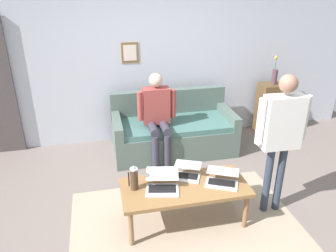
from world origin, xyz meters
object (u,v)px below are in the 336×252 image
(side_shelf, at_px, (270,109))
(person_standing, at_px, (281,129))
(person_seated, at_px, (157,113))
(couch, at_px, (173,131))
(flower_vase, at_px, (275,74))
(coffee_table, at_px, (185,189))
(french_press, at_px, (134,179))
(laptop_left, at_px, (162,184))
(laptop_right, at_px, (187,173))
(laptop_center, at_px, (222,179))

(side_shelf, xyz_separation_m, person_standing, (1.00, 1.94, 0.60))
(side_shelf, distance_m, person_seated, 2.12)
(couch, xyz_separation_m, side_shelf, (-1.76, -0.27, 0.13))
(flower_vase, relative_size, person_standing, 0.29)
(coffee_table, height_order, french_press, french_press)
(coffee_table, xyz_separation_m, laptop_left, (0.24, -0.01, 0.09))
(coffee_table, height_order, laptop_left, laptop_left)
(laptop_right, distance_m, person_standing, 1.11)
(laptop_left, distance_m, person_seated, 1.45)
(coffee_table, xyz_separation_m, flower_vase, (-2.02, -1.92, 0.62))
(coffee_table, xyz_separation_m, laptop_right, (-0.07, -0.18, 0.09))
(side_shelf, relative_size, person_standing, 0.54)
(laptop_right, height_order, person_standing, person_standing)
(laptop_left, bearing_deg, couch, -107.05)
(couch, relative_size, coffee_table, 1.35)
(coffee_table, distance_m, side_shelf, 2.79)
(couch, bearing_deg, laptop_right, 82.66)
(laptop_center, height_order, person_standing, person_standing)
(laptop_left, bearing_deg, person_standing, 178.45)
(laptop_center, relative_size, side_shelf, 0.50)
(french_press, relative_size, person_seated, 0.22)
(couch, xyz_separation_m, laptop_center, (-0.14, 1.68, 0.20))
(couch, xyz_separation_m, laptop_left, (0.50, 1.64, 0.20))
(couch, xyz_separation_m, french_press, (0.79, 1.59, 0.28))
(laptop_center, distance_m, person_seated, 1.53)
(french_press, distance_m, person_seated, 1.46)
(laptop_center, height_order, flower_vase, flower_vase)
(coffee_table, relative_size, french_press, 4.88)
(french_press, xyz_separation_m, person_seated, (-0.50, -1.37, 0.14))
(laptop_right, xyz_separation_m, flower_vase, (-1.95, -1.74, 0.53))
(laptop_left, height_order, side_shelf, side_shelf)
(side_shelf, relative_size, person_seated, 0.68)
(laptop_center, relative_size, person_seated, 0.34)
(coffee_table, distance_m, flower_vase, 2.86)
(laptop_left, bearing_deg, laptop_center, 176.41)
(french_press, height_order, person_seated, person_seated)
(couch, height_order, person_seated, person_seated)
(couch, height_order, side_shelf, couch)
(laptop_left, relative_size, french_press, 1.55)
(laptop_center, height_order, french_press, french_press)
(laptop_right, bearing_deg, french_press, 11.09)
(laptop_left, height_order, person_seated, person_seated)
(side_shelf, height_order, flower_vase, flower_vase)
(laptop_left, xyz_separation_m, person_seated, (-0.22, -1.42, 0.22))
(laptop_left, distance_m, laptop_right, 0.36)
(person_seated, bearing_deg, person_standing, 125.76)
(laptop_center, height_order, side_shelf, side_shelf)
(couch, bearing_deg, coffee_table, 80.98)
(laptop_left, distance_m, flower_vase, 3.01)
(laptop_center, distance_m, french_press, 0.94)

